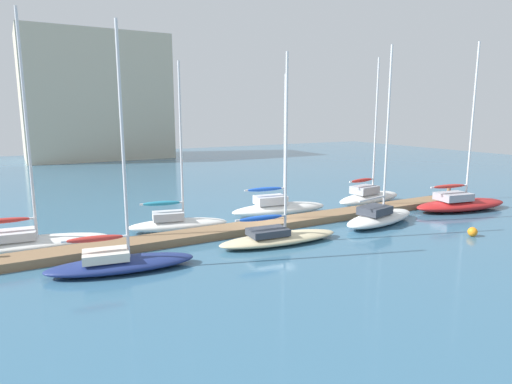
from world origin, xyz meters
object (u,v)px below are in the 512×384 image
Objects in this scene: harbor_building_distant at (96,97)px; sailboat_7 at (460,202)px; sailboat_4 at (278,207)px; sailboat_3 at (278,235)px; sailboat_2 at (177,222)px; sailboat_6 at (369,196)px; sailboat_0 at (26,240)px; sailboat_1 at (119,260)px; mooring_buoy_orange at (473,232)px; sailboat_5 at (380,216)px.

sailboat_7 is at bearing -72.45° from harbor_building_distant.
sailboat_7 reaches higher than sailboat_4.
sailboat_2 is at bearing 131.43° from sailboat_3.
harbor_building_distant is (-3.85, 46.87, 8.77)m from sailboat_4.
sailboat_4 is 0.87× the size of sailboat_6.
sailboat_0 is 8.28m from sailboat_2.
sailboat_4 is at bearing 167.01° from sailboat_7.
sailboat_3 is at bearing 9.17° from sailboat_1.
sailboat_3 is 0.49× the size of harbor_building_distant.
mooring_buoy_orange is at bearing -128.56° from sailboat_7.
sailboat_7 is at bearing -56.42° from sailboat_6.
sailboat_5 is at bearing -169.50° from sailboat_7.
sailboat_5 is 0.54× the size of harbor_building_distant.
sailboat_0 is at bearing 156.71° from mooring_buoy_orange.
mooring_buoy_orange is at bearing -47.41° from sailboat_4.
sailboat_1 is 0.53× the size of harbor_building_distant.
sailboat_2 is 0.90× the size of sailboat_5.
sailboat_2 is 1.04× the size of sailboat_4.
sailboat_7 is (25.01, 0.52, 0.08)m from sailboat_1.
sailboat_3 is 8.11m from sailboat_5.
sailboat_1 is at bearing -99.16° from harbor_building_distant.
sailboat_0 reaches higher than sailboat_2.
sailboat_5 is 1.00× the size of sailboat_6.
sailboat_2 is at bearing 146.70° from mooring_buoy_orange.
sailboat_5 is at bearing 10.40° from sailboat_1.
sailboat_2 is 0.98× the size of sailboat_3.
sailboat_4 is at bearing 62.28° from sailboat_3.
sailboat_0 is 1.19× the size of sailboat_3.
harbor_building_distant reaches higher than sailboat_4.
sailboat_0 reaches higher than sailboat_7.
sailboat_3 is (8.66, 0.03, -0.04)m from sailboat_1.
sailboat_4 is 17.58× the size of mooring_buoy_orange.
sailboat_5 reaches higher than sailboat_3.
sailboat_0 is at bearing 153.19° from sailboat_5.
harbor_building_distant reaches higher than sailboat_1.
mooring_buoy_orange is (-5.50, -4.88, -0.32)m from sailboat_7.
sailboat_5 is at bearing -43.32° from sailboat_4.
sailboat_1 is 20.00m from mooring_buoy_orange.
sailboat_0 is 1.21× the size of sailboat_2.
sailboat_4 is at bearing 116.57° from sailboat_5.
sailboat_1 is at bearing -50.82° from sailboat_0.
sailboat_4 is at bearing 170.73° from sailboat_6.
sailboat_6 reaches higher than sailboat_4.
harbor_building_distant is at bearing 117.36° from sailboat_7.
sailboat_1 reaches higher than sailboat_2.
sailboat_6 is (8.33, -0.30, 0.04)m from sailboat_4.
sailboat_3 is at bearing -162.59° from sailboat_6.
sailboat_3 is (3.99, -5.35, -0.09)m from sailboat_2.
sailboat_6 is at bearing 40.02° from sailboat_5.
sailboat_4 is (12.35, 5.84, 0.09)m from sailboat_1.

